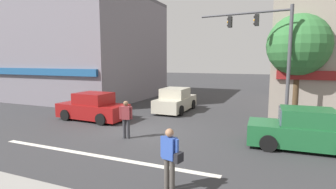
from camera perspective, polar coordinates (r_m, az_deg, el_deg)
name	(u,v)px	position (r m, az deg, el deg)	size (l,w,h in m)	color
ground_plane	(143,132)	(12.82, -5.50, -8.06)	(120.00, 120.00, 0.00)	#333335
lane_marking_stripe	(97,156)	(10.03, -15.28, -12.71)	(9.00, 0.24, 0.01)	silver
building_left_block	(89,49)	(25.59, -16.83, 9.48)	(10.95, 11.21, 8.99)	slate
street_tree	(298,45)	(16.66, 26.53, 9.55)	(3.45, 3.45, 6.01)	#4C3823
utility_pole_near_left	(88,50)	(21.91, -17.07, 9.21)	(1.40, 0.22, 8.17)	brown
utility_pole_far_right	(313,41)	(17.19, 29.02, 10.13)	(1.40, 0.22, 8.71)	brown
traffic_light_mast	(270,46)	(14.97, 21.25, 9.83)	(4.87, 0.65, 6.20)	#47474C
sedan_crossing_center	(93,108)	(15.73, -16.03, -2.79)	(4.16, 2.00, 1.58)	maroon
sedan_waiting_far	(175,101)	(17.76, 1.64, -1.37)	(1.89, 4.11, 1.58)	#B7B29E
sedan_crossing_leftbound	(304,131)	(11.50, 27.52, -7.02)	(4.18, 2.03, 1.58)	#1E6033
pedestrian_foreground_with_bag	(170,156)	(6.98, 0.47, -13.18)	(0.67, 0.42, 1.67)	#4C4742
pedestrian_mid_crossing	(126,117)	(11.63, -9.12, -4.90)	(0.55, 0.31, 1.67)	#333338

